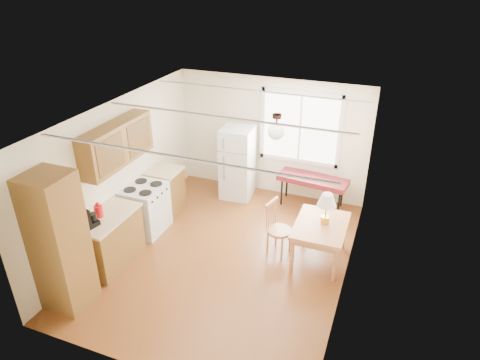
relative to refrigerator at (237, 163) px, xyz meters
The scene contains 11 objects.
room_shell 2.17m from the refrigerator, 74.03° to the right, with size 4.60×5.60×2.62m.
kitchen_run 2.90m from the refrigerator, 112.99° to the right, with size 0.65×3.40×2.20m.
window_unit 1.48m from the refrigerator, 20.32° to the left, with size 1.64×0.05×1.51m.
pendant_light 2.55m from the refrigerator, 51.90° to the right, with size 0.26×0.26×0.40m.
refrigerator is the anchor object (origin of this frame).
bench 1.59m from the refrigerator, ahead, with size 1.44×0.67×0.64m.
dining_table 2.61m from the refrigerator, 36.82° to the right, with size 0.84×1.11×0.69m.
chair 2.07m from the refrigerator, 50.35° to the right, with size 0.45×0.44×0.95m.
table_lamp 2.62m from the refrigerator, 35.13° to the right, with size 0.31×0.31×0.54m.
coffee_maker 3.42m from the refrigerator, 109.48° to the right, with size 0.21×0.25×0.34m.
kettle 3.18m from the refrigerator, 112.25° to the right, with size 0.14×0.14×0.26m.
Camera 1 is at (2.38, -5.47, 4.52)m, focal length 32.00 mm.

